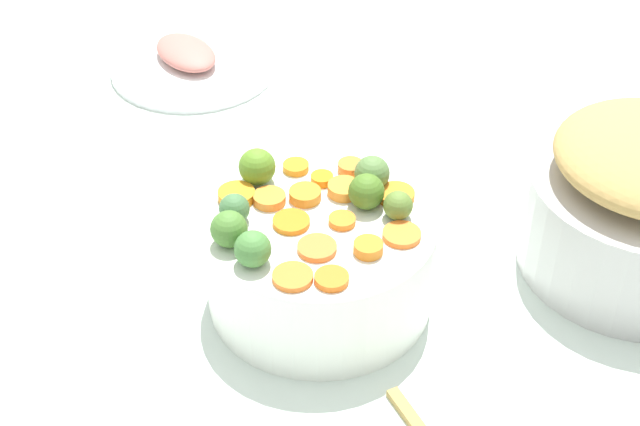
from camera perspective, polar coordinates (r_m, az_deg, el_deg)
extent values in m
cube|color=silver|center=(1.04, -2.02, -5.34)|extent=(2.40, 2.40, 0.02)
cylinder|color=white|center=(0.99, 0.00, -2.90)|extent=(0.24, 0.24, 0.11)
cylinder|color=beige|center=(1.09, 18.80, -0.56)|extent=(0.25, 0.25, 0.12)
cylinder|color=orange|center=(0.98, -0.91, 1.11)|extent=(0.03, 0.03, 0.01)
cylinder|color=orange|center=(1.00, 0.12, 2.09)|extent=(0.03, 0.03, 0.01)
cylinder|color=orange|center=(0.92, 2.95, -2.12)|extent=(0.04, 0.04, 0.01)
cylinder|color=orange|center=(0.94, 4.98, -1.32)|extent=(0.05, 0.05, 0.01)
cylinder|color=orange|center=(0.89, -1.66, -3.89)|extent=(0.05, 0.05, 0.01)
cylinder|color=orange|center=(0.98, -5.09, 1.09)|extent=(0.05, 0.05, 0.01)
cylinder|color=orange|center=(0.88, 0.71, -4.00)|extent=(0.05, 0.05, 0.01)
cylinder|color=orange|center=(0.95, 1.35, -0.46)|extent=(0.03, 0.03, 0.01)
cylinder|color=orange|center=(0.99, 4.64, 1.10)|extent=(0.05, 0.05, 0.01)
cylinder|color=orange|center=(1.02, 1.87, 2.81)|extent=(0.04, 0.04, 0.01)
cylinder|color=orange|center=(0.92, -0.29, -2.18)|extent=(0.05, 0.05, 0.01)
cylinder|color=orange|center=(0.95, -1.90, -0.60)|extent=(0.05, 0.05, 0.01)
cylinder|color=orange|center=(1.02, -1.47, 2.81)|extent=(0.04, 0.04, 0.01)
cylinder|color=orange|center=(0.98, -3.27, 0.81)|extent=(0.04, 0.04, 0.01)
cylinder|color=orange|center=(0.99, 1.47, 1.45)|extent=(0.05, 0.05, 0.01)
sphere|color=#5A7930|center=(0.95, 4.75, 0.46)|extent=(0.03, 0.03, 0.03)
sphere|color=#477023|center=(0.96, 2.83, 1.31)|extent=(0.04, 0.04, 0.04)
sphere|color=#578425|center=(1.00, -3.84, 2.82)|extent=(0.04, 0.04, 0.04)
sphere|color=#567B3F|center=(0.99, 3.17, 2.43)|extent=(0.04, 0.04, 0.04)
sphere|color=#477F3B|center=(0.90, -4.10, -2.19)|extent=(0.04, 0.04, 0.04)
sphere|color=#437141|center=(0.95, -5.22, 0.26)|extent=(0.03, 0.03, 0.03)
sphere|color=#487930|center=(0.92, -5.54, -0.97)|extent=(0.04, 0.04, 0.04)
cylinder|color=white|center=(1.43, -7.66, 8.80)|extent=(0.25, 0.25, 0.01)
ellipsoid|color=#BF6F64|center=(1.43, -8.14, 9.62)|extent=(0.08, 0.12, 0.03)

